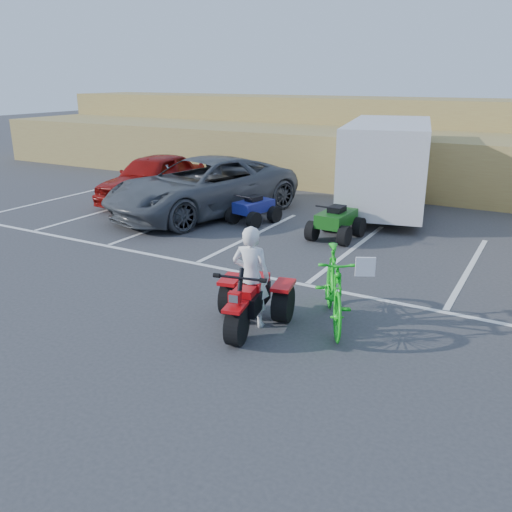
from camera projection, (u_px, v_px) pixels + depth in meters
The scene contains 11 objects.
ground at pixel (245, 332), 8.87m from camera, with size 100.00×100.00×0.00m, color #353538.
parking_stripes at pixel (373, 268), 11.83m from camera, with size 28.00×5.16×0.01m.
grass_embankment at pixel (445, 145), 21.22m from camera, with size 40.00×8.50×3.10m.
red_trike_atv at pixel (248, 328), 9.00m from camera, with size 1.25×1.67×1.08m, color red, non-canonical shape.
rider at pixel (251, 277), 8.86m from camera, with size 0.63×0.41×1.72m, color white.
green_dirt_bike at pixel (334, 288), 8.97m from camera, with size 0.61×2.17×1.30m, color #14BF19.
grey_pickup at pixel (202, 187), 16.22m from camera, with size 2.80×6.08×1.69m, color #45494D.
red_car at pixel (153, 178), 18.05m from camera, with size 1.84×4.58×1.56m, color #8F0B07.
cargo_trailer at pixel (387, 163), 16.53m from camera, with size 3.54×6.16×2.70m.
quad_atv_blue at pixel (254, 223), 15.50m from camera, with size 1.00×1.33×0.87m, color navy, non-canonical shape.
quad_atv_green at pixel (335, 238), 14.01m from camera, with size 1.09×1.46×0.96m, color #135012, non-canonical shape.
Camera 1 is at (4.11, -6.91, 3.97)m, focal length 38.00 mm.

